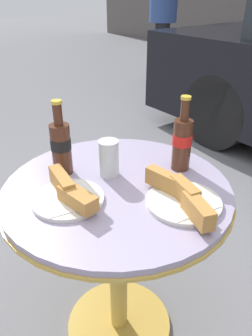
{
  "coord_description": "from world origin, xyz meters",
  "views": [
    {
      "loc": [
        0.71,
        -0.5,
        1.23
      ],
      "look_at": [
        0.0,
        0.04,
        0.73
      ],
      "focal_mm": 35.0,
      "sensor_mm": 36.0,
      "label": 1
    }
  ],
  "objects_px": {
    "lunch_plate_far": "(183,197)",
    "pedestrian": "(163,9)",
    "bistro_table": "(118,226)",
    "cola_bottle_right": "(182,142)",
    "drinking_glass": "(109,160)",
    "lunch_plate_near": "(69,195)",
    "cola_bottle_left": "(61,146)"
  },
  "relations": [
    {
      "from": "lunch_plate_far",
      "to": "pedestrian",
      "type": "distance_m",
      "value": 3.84
    },
    {
      "from": "drinking_glass",
      "to": "pedestrian",
      "type": "height_order",
      "value": "pedestrian"
    },
    {
      "from": "cola_bottle_right",
      "to": "lunch_plate_far",
      "type": "distance_m",
      "value": 0.23
    },
    {
      "from": "lunch_plate_far",
      "to": "pedestrian",
      "type": "height_order",
      "value": "pedestrian"
    },
    {
      "from": "bistro_table",
      "to": "drinking_glass",
      "type": "bearing_deg",
      "value": 165.15
    },
    {
      "from": "cola_bottle_left",
      "to": "drinking_glass",
      "type": "distance_m",
      "value": 0.16
    },
    {
      "from": "pedestrian",
      "to": "lunch_plate_near",
      "type": "bearing_deg",
      "value": -46.65
    },
    {
      "from": "bistro_table",
      "to": "cola_bottle_right",
      "type": "height_order",
      "value": "cola_bottle_right"
    },
    {
      "from": "lunch_plate_near",
      "to": "pedestrian",
      "type": "xyz_separation_m",
      "value": [
        -2.64,
        2.8,
        0.26
      ]
    },
    {
      "from": "drinking_glass",
      "to": "lunch_plate_far",
      "type": "relative_size",
      "value": 0.43
    },
    {
      "from": "drinking_glass",
      "to": "pedestrian",
      "type": "xyz_separation_m",
      "value": [
        -2.59,
        2.62,
        0.23
      ]
    },
    {
      "from": "drinking_glass",
      "to": "lunch_plate_near",
      "type": "relative_size",
      "value": 0.53
    },
    {
      "from": "cola_bottle_left",
      "to": "drinking_glass",
      "type": "xyz_separation_m",
      "value": [
        0.1,
        0.11,
        -0.04
      ]
    },
    {
      "from": "bistro_table",
      "to": "cola_bottle_left",
      "type": "bearing_deg",
      "value": -151.41
    },
    {
      "from": "bistro_table",
      "to": "cola_bottle_right",
      "type": "distance_m",
      "value": 0.36
    },
    {
      "from": "bistro_table",
      "to": "lunch_plate_far",
      "type": "height_order",
      "value": "lunch_plate_far"
    },
    {
      "from": "bistro_table",
      "to": "pedestrian",
      "type": "bearing_deg",
      "value": 135.19
    },
    {
      "from": "cola_bottle_left",
      "to": "pedestrian",
      "type": "height_order",
      "value": "pedestrian"
    },
    {
      "from": "bistro_table",
      "to": "cola_bottle_right",
      "type": "relative_size",
      "value": 2.88
    },
    {
      "from": "cola_bottle_right",
      "to": "drinking_glass",
      "type": "distance_m",
      "value": 0.25
    },
    {
      "from": "lunch_plate_near",
      "to": "drinking_glass",
      "type": "bearing_deg",
      "value": 107.12
    },
    {
      "from": "bistro_table",
      "to": "pedestrian",
      "type": "relative_size",
      "value": 0.42
    },
    {
      "from": "lunch_plate_far",
      "to": "cola_bottle_left",
      "type": "bearing_deg",
      "value": -153.9
    },
    {
      "from": "drinking_glass",
      "to": "lunch_plate_near",
      "type": "height_order",
      "value": "drinking_glass"
    },
    {
      "from": "bistro_table",
      "to": "lunch_plate_far",
      "type": "bearing_deg",
      "value": 23.81
    },
    {
      "from": "cola_bottle_left",
      "to": "cola_bottle_right",
      "type": "bearing_deg",
      "value": 57.23
    },
    {
      "from": "lunch_plate_far",
      "to": "pedestrian",
      "type": "relative_size",
      "value": 0.17
    },
    {
      "from": "cola_bottle_left",
      "to": "pedestrian",
      "type": "xyz_separation_m",
      "value": [
        -2.49,
        2.74,
        0.19
      ]
    },
    {
      "from": "bistro_table",
      "to": "pedestrian",
      "type": "distance_m",
      "value": 3.77
    },
    {
      "from": "drinking_glass",
      "to": "lunch_plate_near",
      "type": "bearing_deg",
      "value": -72.88
    },
    {
      "from": "bistro_table",
      "to": "lunch_plate_near",
      "type": "height_order",
      "value": "lunch_plate_near"
    },
    {
      "from": "lunch_plate_near",
      "to": "lunch_plate_far",
      "type": "bearing_deg",
      "value": 49.52
    }
  ]
}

